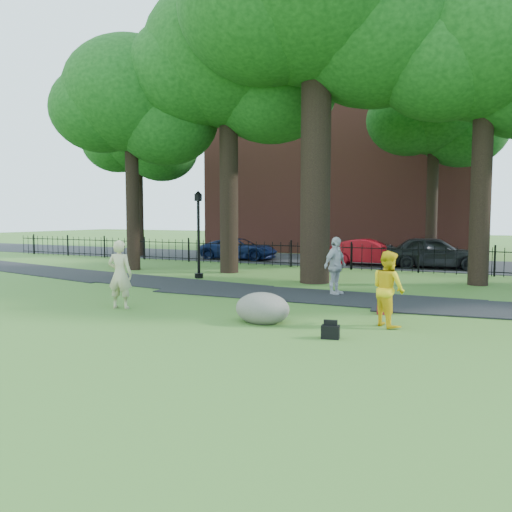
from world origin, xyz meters
The scene contains 17 objects.
ground centered at (0.00, 0.00, 0.00)m, with size 120.00×120.00×0.00m, color #466C25.
footpath centered at (1.00, 3.90, 0.00)m, with size 36.00×2.60×0.03m, color black.
street centered at (0.00, 16.00, 0.00)m, with size 80.00×7.00×0.02m, color black.
iron_fence centered at (0.00, 12.00, 0.60)m, with size 44.00×0.04×1.20m.
brick_building centered at (-4.00, 24.00, 6.00)m, with size 18.00×8.00×12.00m, color brown.
big_tree centered at (0.13, 7.09, 10.14)m, with size 10.08×8.61×14.37m.
tree_row centered at (0.52, 8.40, 8.15)m, with size 26.82×7.96×12.42m.
woman centered at (-2.93, -0.26, 0.92)m, with size 0.67×0.44×1.84m, color tan.
man centered at (3.98, 0.75, 0.86)m, with size 0.83×0.65×1.72m, color yellow.
pedestrian centered at (1.57, 4.52, 0.92)m, with size 1.08×0.45×1.84m, color #B4B3B8.
boulder centered at (1.26, -0.15, 0.38)m, with size 1.31×0.99×0.77m, color slate.
lamppost centered at (-4.62, 6.23, 1.71)m, with size 0.35×0.35×3.48m.
backpack centered at (3.17, -0.93, 0.14)m, with size 0.36×0.23×0.27m, color black.
red_bag centered at (3.61, 2.08, 0.11)m, with size 0.33×0.21×0.23m, color maroon.
red_sedan centered at (0.23, 14.48, 0.65)m, with size 1.38×3.95×1.30m, color #A70C17.
navy_van centered at (-7.16, 14.39, 0.61)m, with size 2.01×4.37×1.21m, color #0D1941.
grey_car centered at (3.35, 14.28, 0.76)m, with size 1.80×4.48×1.53m, color black.
Camera 1 is at (6.24, -10.55, 2.50)m, focal length 35.00 mm.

